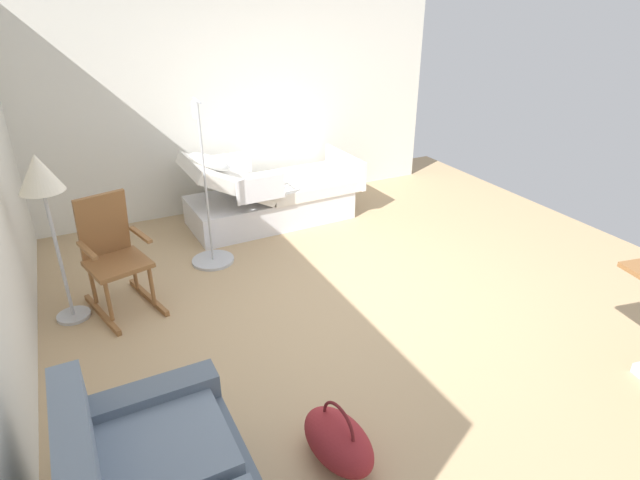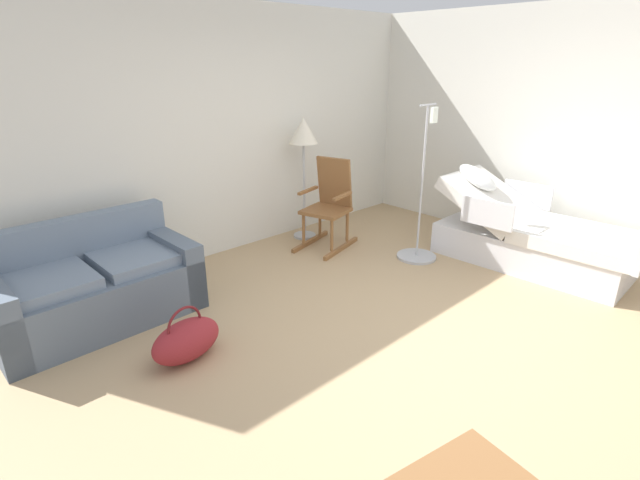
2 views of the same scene
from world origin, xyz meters
TOP-DOWN VIEW (x-y plane):
  - ground_plane at (0.00, 0.00)m, footprint 6.97×6.97m
  - back_wall at (0.00, 2.62)m, footprint 5.77×0.10m
  - side_wall at (2.84, 0.00)m, footprint 0.10×5.34m
  - hospital_bed at (2.10, -0.06)m, footprint 1.06×2.11m
  - couch at (-1.77, 1.96)m, footprint 1.61×0.88m
  - rocking_chair at (0.91, 1.87)m, footprint 0.86×0.65m
  - floor_lamp at (0.89, 2.28)m, footprint 0.34×0.34m
  - duffel_bag at (-1.50, 0.92)m, footprint 0.60×0.40m
  - iv_pole at (1.36, 0.90)m, footprint 0.44×0.44m

SIDE VIEW (x-z plane):
  - ground_plane at x=0.00m, z-range 0.00..0.00m
  - duffel_bag at x=-1.50m, z-range -0.06..0.37m
  - iv_pole at x=1.36m, z-range -0.59..1.09m
  - hospital_bed at x=2.10m, z-range -0.21..0.82m
  - couch at x=-1.77m, z-range -0.12..0.73m
  - rocking_chair at x=0.91m, z-range -0.02..1.03m
  - floor_lamp at x=0.89m, z-range 0.49..1.97m
  - back_wall at x=0.00m, z-range 0.00..2.70m
  - side_wall at x=2.84m, z-range 0.00..2.70m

